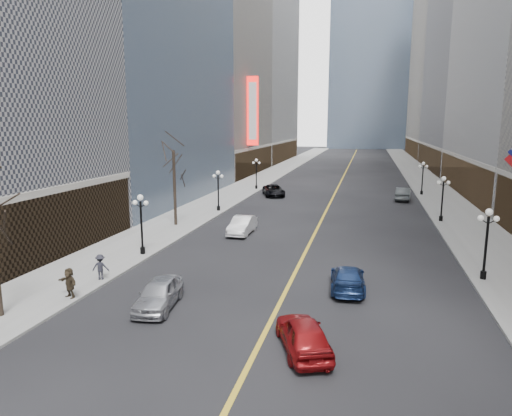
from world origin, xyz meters
The scene contains 23 objects.
sidewalk_east centered at (14.00, 70.00, 0.07)m, with size 6.00×230.00×0.15m, color gray.
sidewalk_west centered at (-14.00, 70.00, 0.07)m, with size 6.00×230.00×0.15m, color gray.
lane_line centered at (0.00, 80.00, 0.01)m, with size 0.25×200.00×0.02m, color gold.
bldg_east_c centered at (29.88, 106.00, 24.18)m, with size 26.60×40.60×48.80m.
bldg_east_d centered at (29.90, 149.00, 31.17)m, with size 26.60×46.60×62.80m.
bldg_west_c centered at (-29.88, 87.00, 25.19)m, with size 26.60×30.60×50.80m.
bldg_west_d centered at (-29.92, 121.00, 36.17)m, with size 26.60×38.60×72.80m.
streetlamp_east_1 centered at (11.80, 30.00, 2.90)m, with size 1.26×0.44×4.52m.
streetlamp_east_2 centered at (11.80, 48.00, 2.90)m, with size 1.26×0.44×4.52m.
streetlamp_east_3 centered at (11.80, 66.00, 2.90)m, with size 1.26×0.44×4.52m.
streetlamp_west_1 centered at (-11.80, 30.00, 2.90)m, with size 1.26×0.44×4.52m.
streetlamp_west_2 centered at (-11.80, 48.00, 2.90)m, with size 1.26×0.44×4.52m.
streetlamp_west_3 centered at (-11.80, 66.00, 2.90)m, with size 1.26×0.44×4.52m.
theatre_marquee centered at (-15.88, 80.00, 12.00)m, with size 2.00×0.55×12.00m.
tree_west_far centered at (-13.50, 40.00, 6.24)m, with size 3.60×3.60×7.92m.
car_nb_near centered at (-6.25, 21.22, 0.78)m, with size 1.85×4.59×1.56m, color #AFB1B7.
car_nb_mid centered at (-6.36, 38.49, 0.79)m, with size 1.67×4.79×1.58m, color silver.
car_nb_far centered at (-8.05, 60.68, 0.77)m, with size 2.57×5.57×1.55m, color black.
car_sb_near centered at (3.53, 26.45, 0.71)m, with size 1.99×4.89×1.42m, color navy.
car_sb_mid centered at (2.00, 18.30, 0.77)m, with size 1.83×4.55×1.55m, color maroon.
car_sb_far centered at (9.00, 61.18, 0.83)m, with size 1.75×5.02×1.65m, color #414648.
ped_west_walk centered at (-11.60, 24.11, 0.96)m, with size 1.05×0.43×1.63m, color #21212A.
ped_west_far centered at (-11.60, 21.01, 1.01)m, with size 1.59×0.46×1.72m, color #342A1D.
Camera 1 is at (4.42, -0.17, 9.80)m, focal length 32.00 mm.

